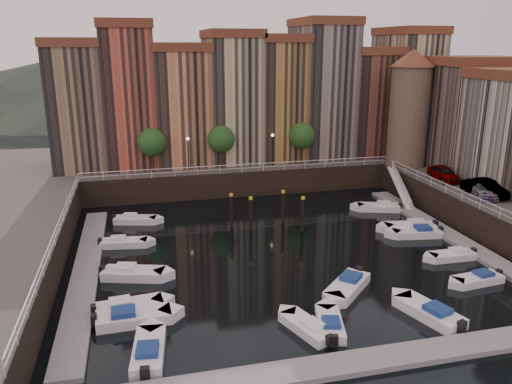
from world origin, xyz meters
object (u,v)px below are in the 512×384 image
object	(u,v)px
mooring_pilings	(267,212)
car_a	(444,174)
corner_tower	(409,107)
car_b	(486,189)
boat_left_0	(132,318)
boat_left_2	(132,273)
gangway	(400,186)
boat_left_1	(128,307)
car_c	(483,191)

from	to	relation	value
mooring_pilings	car_a	xyz separation A→B (m)	(20.29, 1.86, 2.15)
corner_tower	car_b	size ratio (longest dim) A/B	2.83
boat_left_0	boat_left_2	world-z (taller)	boat_left_0
boat_left_0	car_a	distance (m)	37.20
gangway	boat_left_1	distance (m)	35.05
boat_left_1	car_c	distance (m)	34.96
mooring_pilings	boat_left_2	distance (m)	15.18
gangway	mooring_pilings	xyz separation A→B (m)	(-16.92, -4.81, -0.27)
car_a	car_b	world-z (taller)	car_b
boat_left_2	car_c	distance (m)	33.73
gangway	boat_left_1	world-z (taller)	gangway
car_b	boat_left_0	bearing A→B (deg)	-177.60
boat_left_0	car_b	size ratio (longest dim) A/B	1.03
mooring_pilings	boat_left_2	size ratio (longest dim) A/B	1.33
corner_tower	boat_left_0	bearing A→B (deg)	-143.72
boat_left_0	car_c	world-z (taller)	car_c
car_c	mooring_pilings	bearing A→B (deg)	-173.89
corner_tower	boat_left_1	size ratio (longest dim) A/B	2.89
boat_left_0	boat_left_2	xyz separation A→B (m)	(0.01, 6.67, -0.00)
boat_left_0	car_c	size ratio (longest dim) A/B	1.09
mooring_pilings	boat_left_1	size ratio (longest dim) A/B	1.41
gangway	boat_left_1	xyz separation A→B (m)	(-30.05, -17.98, -1.55)
mooring_pilings	boat_left_1	distance (m)	18.64
gangway	mooring_pilings	size ratio (longest dim) A/B	1.23
gangway	mooring_pilings	bearing A→B (deg)	-164.14
corner_tower	mooring_pilings	bearing A→B (deg)	-154.85
gangway	boat_left_2	size ratio (longest dim) A/B	1.63
boat_left_1	boat_left_0	bearing A→B (deg)	-85.61
mooring_pilings	boat_left_1	xyz separation A→B (m)	(-13.13, -13.17, -1.29)
gangway	car_c	distance (m)	9.94
corner_tower	boat_left_2	distance (m)	38.25
corner_tower	car_a	xyz separation A→B (m)	(0.47, -7.44, -6.39)
car_a	corner_tower	bearing A→B (deg)	98.53
gangway	boat_left_1	size ratio (longest dim) A/B	1.74
car_b	car_c	size ratio (longest dim) A/B	1.06
boat_left_0	car_c	bearing A→B (deg)	16.02
car_b	car_c	bearing A→B (deg)	170.68
corner_tower	gangway	size ratio (longest dim) A/B	1.66
gangway	boat_left_2	bearing A→B (deg)	-156.70
boat_left_1	car_c	world-z (taller)	car_c
boat_left_0	mooring_pilings	bearing A→B (deg)	47.54
car_b	car_a	bearing A→B (deg)	81.03
gangway	car_b	xyz separation A→B (m)	(3.99, -9.06, 1.89)
car_a	boat_left_0	bearing A→B (deg)	-148.54
gangway	car_b	size ratio (longest dim) A/B	1.71
boat_left_2	car_a	xyz separation A→B (m)	(33.13, 9.87, 3.42)
car_c	boat_left_1	bearing A→B (deg)	-147.30
corner_tower	car_c	distance (m)	15.10
mooring_pilings	car_c	distance (m)	21.07
corner_tower	car_b	bearing A→B (deg)	-85.41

